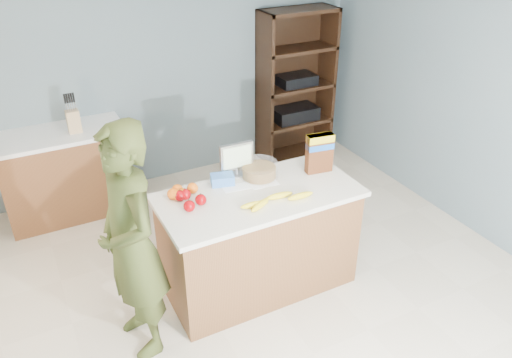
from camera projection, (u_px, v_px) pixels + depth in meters
name	position (u px, v px, depth m)	size (l,w,h in m)	color
floor	(276.00, 305.00, 4.03)	(4.50, 5.00, 0.02)	beige
walls	(281.00, 115.00, 3.22)	(4.52, 5.02, 2.51)	slate
counter_peninsula	(259.00, 244.00, 4.06)	(1.56, 0.76, 0.90)	brown
back_cabinet	(66.00, 173.00, 5.03)	(1.24, 0.62, 0.90)	brown
shelving_unit	(294.00, 88.00, 6.04)	(0.90, 0.40, 1.80)	black
person	(131.00, 245.00, 3.30)	(0.64, 0.42, 1.74)	#353C17
knife_block	(73.00, 121.00, 4.76)	(0.12, 0.10, 0.31)	tan
envelopes	(251.00, 186.00, 3.92)	(0.45, 0.18, 0.00)	white
bananas	(274.00, 200.00, 3.69)	(0.58, 0.15, 0.05)	yellow
apples	(189.00, 199.00, 3.67)	(0.20, 0.25, 0.09)	#910207
oranges	(181.00, 192.00, 3.75)	(0.25, 0.16, 0.08)	orange
blue_carton	(222.00, 180.00, 3.93)	(0.18, 0.12, 0.08)	blue
salad_bowl	(259.00, 171.00, 4.02)	(0.30, 0.30, 0.13)	#267219
tv	(237.00, 158.00, 3.99)	(0.28, 0.12, 0.28)	silver
cereal_box	(320.00, 150.00, 4.04)	(0.23, 0.11, 0.33)	#592B14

